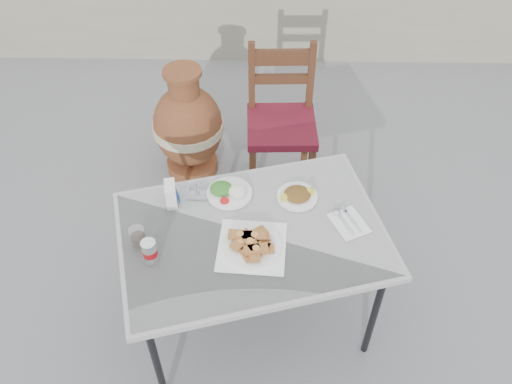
{
  "coord_description": "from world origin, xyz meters",
  "views": [
    {
      "loc": [
        -0.03,
        -1.43,
        2.41
      ],
      "look_at": [
        -0.07,
        0.06,
        0.86
      ],
      "focal_mm": 38.0,
      "sensor_mm": 36.0,
      "label": 1
    }
  ],
  "objects_px": {
    "pide_plate": "(252,243)",
    "salad_chopped_plate": "(297,195)",
    "cola_glass": "(138,238)",
    "chair": "(281,120)",
    "terracotta_urn": "(188,127)",
    "napkin_holder": "(171,194)",
    "condiment_caddy": "(198,192)",
    "salad_rice_plate": "(229,191)",
    "soda_can": "(150,251)",
    "cafe_table": "(252,239)"
  },
  "relations": [
    {
      "from": "napkin_holder",
      "to": "condiment_caddy",
      "type": "bearing_deg",
      "value": 13.1
    },
    {
      "from": "salad_chopped_plate",
      "to": "napkin_holder",
      "type": "xyz_separation_m",
      "value": [
        -0.55,
        -0.04,
        0.04
      ]
    },
    {
      "from": "cola_glass",
      "to": "salad_rice_plate",
      "type": "bearing_deg",
      "value": 39.89
    },
    {
      "from": "pide_plate",
      "to": "cola_glass",
      "type": "xyz_separation_m",
      "value": [
        -0.46,
        0.0,
        0.01
      ]
    },
    {
      "from": "napkin_holder",
      "to": "chair",
      "type": "relative_size",
      "value": 0.12
    },
    {
      "from": "salad_rice_plate",
      "to": "chair",
      "type": "distance_m",
      "value": 0.87
    },
    {
      "from": "salad_rice_plate",
      "to": "condiment_caddy",
      "type": "bearing_deg",
      "value": -176.31
    },
    {
      "from": "soda_can",
      "to": "condiment_caddy",
      "type": "xyz_separation_m",
      "value": [
        0.15,
        0.36,
        -0.03
      ]
    },
    {
      "from": "pide_plate",
      "to": "terracotta_urn",
      "type": "height_order",
      "value": "terracotta_urn"
    },
    {
      "from": "terracotta_urn",
      "to": "soda_can",
      "type": "bearing_deg",
      "value": -89.21
    },
    {
      "from": "napkin_holder",
      "to": "condiment_caddy",
      "type": "height_order",
      "value": "napkin_holder"
    },
    {
      "from": "chair",
      "to": "salad_chopped_plate",
      "type": "bearing_deg",
      "value": -88.32
    },
    {
      "from": "chair",
      "to": "cafe_table",
      "type": "bearing_deg",
      "value": -99.97
    },
    {
      "from": "pide_plate",
      "to": "salad_chopped_plate",
      "type": "distance_m",
      "value": 0.34
    },
    {
      "from": "pide_plate",
      "to": "salad_rice_plate",
      "type": "xyz_separation_m",
      "value": [
        -0.11,
        0.3,
        -0.01
      ]
    },
    {
      "from": "salad_chopped_plate",
      "to": "cola_glass",
      "type": "relative_size",
      "value": 2.0
    },
    {
      "from": "napkin_holder",
      "to": "terracotta_urn",
      "type": "height_order",
      "value": "napkin_holder"
    },
    {
      "from": "salad_chopped_plate",
      "to": "soda_can",
      "type": "xyz_separation_m",
      "value": [
        -0.59,
        -0.35,
        0.04
      ]
    },
    {
      "from": "soda_can",
      "to": "terracotta_urn",
      "type": "relative_size",
      "value": 0.14
    },
    {
      "from": "condiment_caddy",
      "to": "terracotta_urn",
      "type": "bearing_deg",
      "value": 101.03
    },
    {
      "from": "napkin_holder",
      "to": "chair",
      "type": "bearing_deg",
      "value": 49.18
    },
    {
      "from": "condiment_caddy",
      "to": "chair",
      "type": "height_order",
      "value": "chair"
    },
    {
      "from": "pide_plate",
      "to": "soda_can",
      "type": "height_order",
      "value": "soda_can"
    },
    {
      "from": "salad_chopped_plate",
      "to": "cola_glass",
      "type": "xyz_separation_m",
      "value": [
        -0.65,
        -0.28,
        0.02
      ]
    },
    {
      "from": "condiment_caddy",
      "to": "terracotta_urn",
      "type": "height_order",
      "value": "terracotta_urn"
    },
    {
      "from": "salad_rice_plate",
      "to": "cafe_table",
      "type": "bearing_deg",
      "value": -63.46
    },
    {
      "from": "salad_rice_plate",
      "to": "salad_chopped_plate",
      "type": "xyz_separation_m",
      "value": [
        0.3,
        -0.01,
        -0.0
      ]
    },
    {
      "from": "cola_glass",
      "to": "chair",
      "type": "distance_m",
      "value": 1.27
    },
    {
      "from": "salad_rice_plate",
      "to": "cola_glass",
      "type": "height_order",
      "value": "cola_glass"
    },
    {
      "from": "cola_glass",
      "to": "condiment_caddy",
      "type": "relative_size",
      "value": 0.96
    },
    {
      "from": "cafe_table",
      "to": "salad_chopped_plate",
      "type": "bearing_deg",
      "value": 46.36
    },
    {
      "from": "cola_glass",
      "to": "chair",
      "type": "height_order",
      "value": "chair"
    },
    {
      "from": "soda_can",
      "to": "chair",
      "type": "xyz_separation_m",
      "value": [
        0.54,
        1.17,
        -0.27
      ]
    },
    {
      "from": "cola_glass",
      "to": "terracotta_urn",
      "type": "relative_size",
      "value": 0.12
    },
    {
      "from": "salad_chopped_plate",
      "to": "napkin_holder",
      "type": "relative_size",
      "value": 1.67
    },
    {
      "from": "pide_plate",
      "to": "soda_can",
      "type": "relative_size",
      "value": 2.73
    },
    {
      "from": "salad_chopped_plate",
      "to": "napkin_holder",
      "type": "bearing_deg",
      "value": -175.42
    },
    {
      "from": "cola_glass",
      "to": "condiment_caddy",
      "type": "bearing_deg",
      "value": 52.88
    },
    {
      "from": "cola_glass",
      "to": "chair",
      "type": "relative_size",
      "value": 0.1
    },
    {
      "from": "pide_plate",
      "to": "salad_chopped_plate",
      "type": "xyz_separation_m",
      "value": [
        0.19,
        0.28,
        -0.01
      ]
    },
    {
      "from": "cola_glass",
      "to": "pide_plate",
      "type": "bearing_deg",
      "value": -0.35
    },
    {
      "from": "soda_can",
      "to": "chair",
      "type": "height_order",
      "value": "chair"
    },
    {
      "from": "cola_glass",
      "to": "napkin_holder",
      "type": "xyz_separation_m",
      "value": [
        0.1,
        0.24,
        0.01
      ]
    },
    {
      "from": "cafe_table",
      "to": "salad_rice_plate",
      "type": "bearing_deg",
      "value": 116.54
    },
    {
      "from": "pide_plate",
      "to": "chair",
      "type": "relative_size",
      "value": 0.33
    },
    {
      "from": "salad_chopped_plate",
      "to": "cola_glass",
      "type": "height_order",
      "value": "cola_glass"
    },
    {
      "from": "cafe_table",
      "to": "terracotta_urn",
      "type": "height_order",
      "value": "terracotta_urn"
    },
    {
      "from": "pide_plate",
      "to": "terracotta_urn",
      "type": "bearing_deg",
      "value": 109.7
    },
    {
      "from": "cafe_table",
      "to": "napkin_holder",
      "type": "distance_m",
      "value": 0.4
    },
    {
      "from": "terracotta_urn",
      "to": "salad_chopped_plate",
      "type": "bearing_deg",
      "value": -55.32
    }
  ]
}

